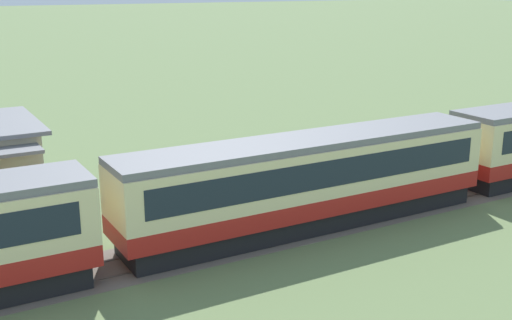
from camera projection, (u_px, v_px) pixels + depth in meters
passenger_train at (315, 177)px, 28.55m from camera, size 93.45×3.14×4.11m
railway_track at (454, 194)px, 33.38m from camera, size 153.61×3.60×0.04m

